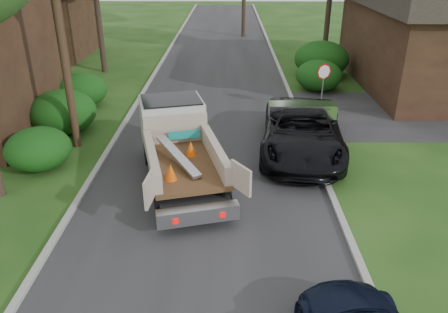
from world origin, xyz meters
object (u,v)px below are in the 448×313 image
(utility_pole, at_px, (58,15))
(stop_sign, at_px, (323,78))
(house_right, at_px, (447,31))
(house_left_far, at_px, (36,13))
(flatbed_truck, at_px, (177,138))
(black_pickup, at_px, (302,131))

(utility_pole, bearing_deg, stop_sign, 20.62)
(house_right, bearing_deg, stop_sign, -147.34)
(house_right, bearing_deg, house_left_far, 163.20)
(house_left_far, distance_m, flatbed_truck, 22.90)
(stop_sign, xyz_separation_m, utility_pole, (-10.68, -4.02, 3.40))
(house_left_far, bearing_deg, flatbed_truck, -57.15)
(house_left_far, xyz_separation_m, flatbed_truck, (12.39, -19.18, -1.76))
(utility_pole, relative_size, house_left_far, 1.32)
(stop_sign, relative_size, flatbed_truck, 0.37)
(utility_pole, distance_m, house_left_far, 18.93)
(house_left_far, height_order, black_pickup, house_left_far)
(house_left_far, xyz_separation_m, black_pickup, (17.10, -17.50, -2.13))
(utility_pole, distance_m, black_pickup, 10.04)
(stop_sign, relative_size, house_left_far, 0.33)
(house_right, xyz_separation_m, flatbed_truck, (-14.11, -11.18, -1.87))
(black_pickup, bearing_deg, house_right, 52.55)
(utility_pole, distance_m, flatbed_truck, 6.23)
(house_right, distance_m, flatbed_truck, 18.10)
(house_left_far, bearing_deg, house_right, -16.80)
(stop_sign, bearing_deg, flatbed_truck, -135.60)
(utility_pole, xyz_separation_m, house_left_far, (-8.02, 17.02, -2.12))
(stop_sign, distance_m, house_right, 9.37)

